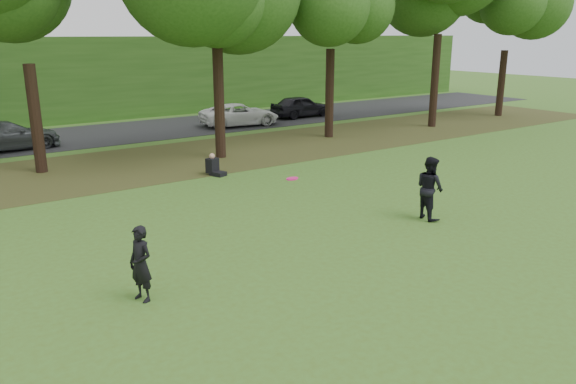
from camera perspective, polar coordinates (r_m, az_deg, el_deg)
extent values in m
plane|color=#3F5C1C|center=(12.67, 3.92, -8.44)|extent=(120.00, 120.00, 0.00)
cube|color=#473319|center=(23.71, -16.18, 2.54)|extent=(60.00, 7.00, 0.01)
cube|color=black|center=(31.26, -21.06, 5.22)|extent=(70.00, 7.00, 0.02)
cube|color=#254E16|center=(36.78, -23.84, 10.31)|extent=(70.00, 3.00, 5.00)
imported|color=black|center=(11.61, -14.74, -7.08)|extent=(0.54, 0.66, 1.57)
imported|color=black|center=(16.63, 14.20, 0.41)|extent=(0.84, 1.00, 1.83)
imported|color=#414549|center=(28.81, -26.73, 5.14)|extent=(4.78, 2.31, 1.34)
imported|color=white|center=(32.96, -4.93, 7.85)|extent=(4.82, 2.71, 1.27)
imported|color=black|center=(36.22, 1.29, 8.71)|extent=(4.08, 1.76, 1.37)
cylinder|color=#EB1377|center=(12.70, 0.43, 1.37)|extent=(0.38, 0.38, 0.06)
cube|color=black|center=(21.40, -7.11, 1.87)|extent=(0.57, 0.66, 0.16)
cube|color=black|center=(21.52, -7.69, 2.69)|extent=(0.51, 0.46, 0.56)
sphere|color=tan|center=(21.44, -7.73, 3.63)|extent=(0.22, 0.22, 0.22)
cylinder|color=black|center=(23.46, -24.26, 6.75)|extent=(0.44, 0.44, 4.12)
cylinder|color=black|center=(24.25, -7.01, 8.87)|extent=(0.44, 0.44, 4.62)
cylinder|color=black|center=(29.12, 4.25, 9.93)|extent=(0.44, 0.44, 4.45)
cylinder|color=black|center=(33.41, 14.68, 10.84)|extent=(0.44, 0.44, 5.17)
cylinder|color=black|center=(39.30, 20.85, 10.27)|extent=(0.44, 0.44, 4.16)
sphere|color=#254E16|center=(39.21, 21.57, 17.32)|extent=(5.60, 5.60, 5.60)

